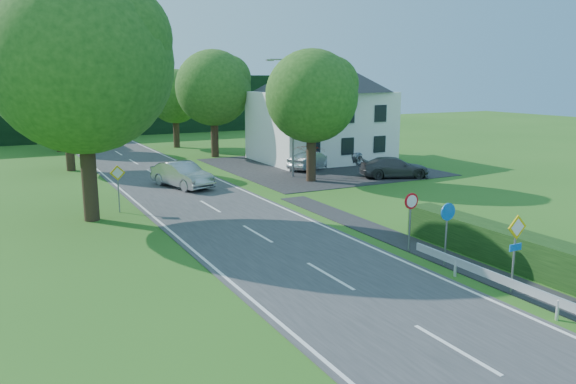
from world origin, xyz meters
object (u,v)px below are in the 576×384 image
parked_car_grey (394,167)px  moving_car (182,175)px  streetlight (291,112)px  parked_car_silver_b (364,153)px  parked_car_silver_a (311,160)px  motorcycle (180,175)px  parasol (308,160)px

parked_car_grey → moving_car: bearing=98.2°
streetlight → parked_car_silver_b: bearing=22.3°
streetlight → moving_car: 8.57m
parked_car_silver_a → parked_car_silver_b: 5.92m
motorcycle → parasol: size_ratio=0.79×
moving_car → parked_car_silver_b: 16.75m
streetlight → parked_car_silver_a: 5.15m
moving_car → parked_car_silver_a: moving_car is taller
moving_car → parked_car_grey: 14.29m
moving_car → parked_car_silver_a: 10.83m
streetlight → motorcycle: size_ratio=4.14×
motorcycle → parked_car_grey: (13.61, -4.73, 0.18)m
parked_car_grey → parasol: (-4.93, 3.24, 0.41)m
motorcycle → moving_car: bearing=-105.8°
parked_car_silver_a → parked_car_silver_b: bearing=-102.6°
streetlight → parked_car_silver_a: size_ratio=1.93×
streetlight → moving_car: bearing=-178.7°
moving_car → parked_car_silver_a: size_ratio=1.15×
moving_car → parasol: (8.97, -0.08, 0.30)m
streetlight → parked_car_grey: 7.99m
parked_car_silver_a → parked_car_grey: 6.56m
moving_car → parked_car_silver_b: moving_car is taller
parasol → parked_car_silver_a: bearing=56.4°
parked_car_silver_b → parasol: bearing=104.1°
moving_car → motorcycle: (0.29, 1.41, -0.28)m
parked_car_silver_b → parasol: 8.29m
parked_car_grey → parked_car_silver_b: 7.43m
moving_car → parasol: 8.98m
motorcycle → parasol: bearing=-14.0°
streetlight → motorcycle: (-7.47, 1.23, -3.92)m
parked_car_silver_b → streetlight: bearing=99.2°
parked_car_silver_a → parked_car_grey: (3.32, -5.66, 0.00)m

